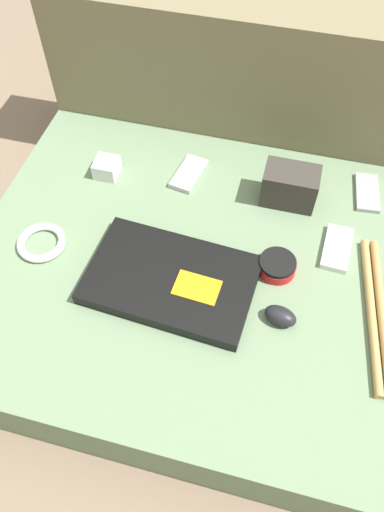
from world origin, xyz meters
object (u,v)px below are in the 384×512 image
phone_silver (337,248)px  phone_small (189,174)px  speaker_puck (277,266)px  computer_mouse (280,316)px  camera_pouch (290,186)px  phone_black (367,192)px  laptop (171,280)px  charger_brick (107,167)px

phone_silver → phone_small: same height
speaker_puck → phone_small: 0.33m
computer_mouse → camera_pouch: camera_pouch is taller
phone_black → laptop: bearing=-142.2°
laptop → computer_mouse: (0.23, -0.03, 0.00)m
computer_mouse → phone_silver: 0.22m
phone_silver → camera_pouch: bearing=139.3°
laptop → camera_pouch: 0.35m
speaker_puck → computer_mouse: bearing=-77.9°
phone_small → speaker_puck: bearing=-31.4°
computer_mouse → speaker_puck: (-0.02, 0.12, -0.00)m
computer_mouse → phone_black: computer_mouse is taller
laptop → phone_silver: (0.32, 0.17, -0.01)m
charger_brick → camera_pouch: bearing=3.6°
speaker_puck → phone_black: (0.17, 0.27, -0.01)m
laptop → phone_black: size_ratio=2.87×
phone_silver → phone_black: phone_silver is taller
phone_silver → speaker_puck: bearing=-141.2°
phone_silver → phone_black: (0.05, 0.18, -0.00)m
phone_silver → charger_brick: 0.57m
laptop → charger_brick: size_ratio=6.11×
computer_mouse → camera_pouch: size_ratio=0.58×
speaker_puck → phone_small: (-0.25, 0.22, -0.01)m
charger_brick → phone_silver: bearing=-9.5°
laptop → phone_small: bearing=102.1°
phone_black → charger_brick: charger_brick is taller
laptop → speaker_puck: same height
phone_silver → camera_pouch: 0.18m
speaker_puck → phone_silver: 0.15m
camera_pouch → phone_small: bearing=176.3°
laptop → computer_mouse: size_ratio=4.91×
phone_black → phone_small: 0.42m
laptop → charger_brick: bearing=135.7°
computer_mouse → phone_small: bearing=141.6°
phone_black → camera_pouch: bearing=-166.1°
computer_mouse → speaker_puck: same height
computer_mouse → charger_brick: size_ratio=1.25×
speaker_puck → phone_black: speaker_puck is taller
laptop → speaker_puck: (0.20, 0.09, 0.00)m
phone_silver → camera_pouch: camera_pouch is taller
speaker_puck → phone_small: bearing=138.5°
speaker_puck → charger_brick: (-0.44, 0.18, 0.00)m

